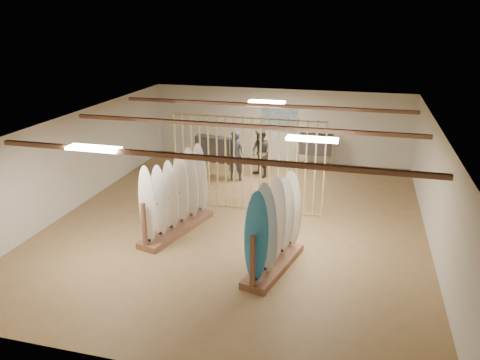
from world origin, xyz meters
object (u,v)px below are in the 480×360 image
(clothing_rack_b, at_px, (316,144))
(shopper_b, at_px, (261,150))
(rack_left, at_px, (176,206))
(rack_right, at_px, (274,239))
(shopper_a, at_px, (235,152))
(clothing_rack_a, at_px, (214,149))

(clothing_rack_b, height_order, shopper_b, shopper_b)
(rack_left, xyz_separation_m, shopper_b, (1.18, 4.92, 0.25))
(shopper_b, bearing_deg, rack_right, -31.79)
(rack_left, bearing_deg, shopper_a, 99.50)
(rack_left, bearing_deg, rack_right, -8.68)
(shopper_a, bearing_deg, rack_left, 80.76)
(clothing_rack_b, bearing_deg, shopper_a, -141.67)
(clothing_rack_a, distance_m, shopper_a, 0.84)
(rack_right, xyz_separation_m, shopper_a, (-2.44, 5.63, 0.27))
(clothing_rack_a, relative_size, clothing_rack_b, 1.13)
(shopper_b, bearing_deg, shopper_a, -101.74)
(rack_right, height_order, clothing_rack_b, rack_right)
(rack_right, height_order, shopper_a, rack_right)
(rack_left, distance_m, clothing_rack_b, 7.17)
(rack_right, distance_m, shopper_a, 6.14)
(clothing_rack_b, relative_size, shopper_a, 0.68)
(clothing_rack_a, bearing_deg, rack_right, -50.05)
(rack_left, xyz_separation_m, clothing_rack_b, (2.96, 6.53, 0.17))
(rack_left, height_order, rack_right, rack_right)
(clothing_rack_b, bearing_deg, clothing_rack_a, -151.38)
(rack_left, bearing_deg, shopper_b, 91.39)
(clothing_rack_b, bearing_deg, shopper_b, -139.71)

